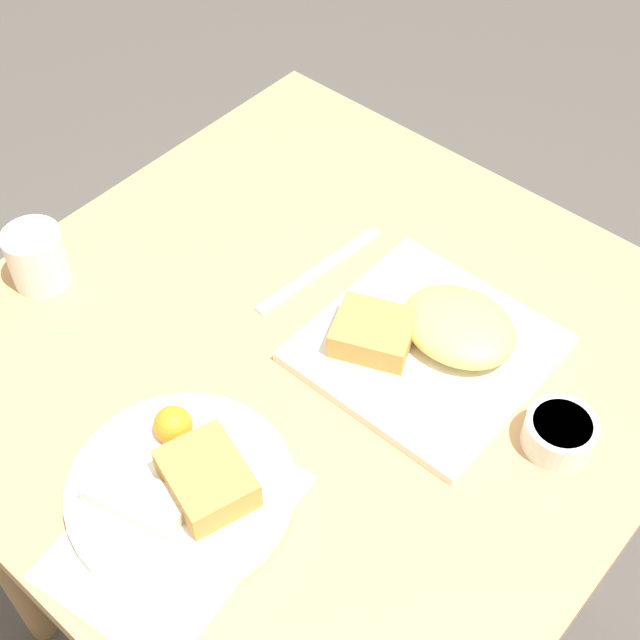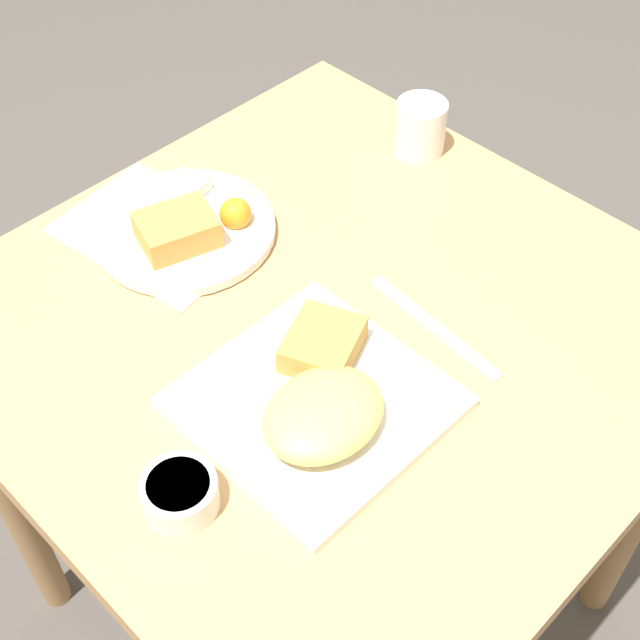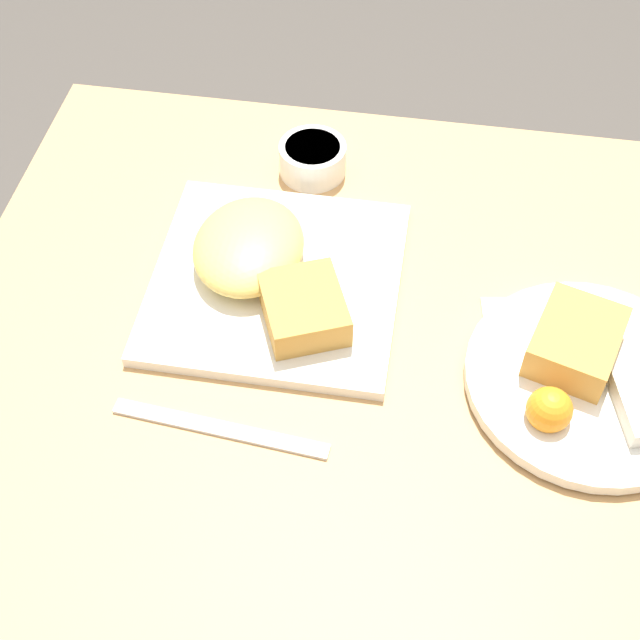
{
  "view_description": "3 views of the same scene",
  "coord_description": "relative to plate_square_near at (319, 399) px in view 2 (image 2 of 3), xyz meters",
  "views": [
    {
      "loc": [
        -0.46,
        0.51,
        1.63
      ],
      "look_at": [
        0.0,
        -0.02,
        0.81
      ],
      "focal_mm": 50.0,
      "sensor_mm": 36.0,
      "label": 1
    },
    {
      "loc": [
        -0.54,
        -0.52,
        1.6
      ],
      "look_at": [
        -0.04,
        -0.02,
        0.82
      ],
      "focal_mm": 50.0,
      "sensor_mm": 36.0,
      "label": 2
    },
    {
      "loc": [
        0.51,
        0.06,
        1.51
      ],
      "look_at": [
        -0.02,
        -0.02,
        0.84
      ],
      "focal_mm": 50.0,
      "sensor_mm": 36.0,
      "label": 3
    }
  ],
  "objects": [
    {
      "name": "ground_plane",
      "position": [
        0.11,
        0.09,
        -0.8
      ],
      "size": [
        8.0,
        8.0,
        0.0
      ],
      "primitive_type": "plane",
      "color": "#4C4742"
    },
    {
      "name": "coffee_mug",
      "position": [
        0.45,
        0.24,
        0.02
      ],
      "size": [
        0.08,
        0.08,
        0.08
      ],
      "color": "white",
      "rests_on": "dining_table"
    },
    {
      "name": "butter_knife",
      "position": [
        0.19,
        -0.01,
        -0.02
      ],
      "size": [
        0.03,
        0.22,
        0.0
      ],
      "rotation": [
        0.0,
        0.0,
        1.48
      ],
      "color": "silver",
      "rests_on": "dining_table"
    },
    {
      "name": "menu_card",
      "position": [
        0.06,
        0.37,
        -0.02
      ],
      "size": [
        0.22,
        0.28,
        0.0
      ],
      "rotation": [
        0.0,
        0.0,
        0.15
      ],
      "color": "beige",
      "rests_on": "dining_table"
    },
    {
      "name": "sauce_ramekin",
      "position": [
        -0.19,
        0.02,
        -0.0
      ],
      "size": [
        0.08,
        0.08,
        0.04
      ],
      "color": "white",
      "rests_on": "dining_table"
    },
    {
      "name": "plate_oval_far",
      "position": [
        0.08,
        0.33,
        -0.0
      ],
      "size": [
        0.25,
        0.25,
        0.05
      ],
      "color": "white",
      "rests_on": "menu_card"
    },
    {
      "name": "dining_table",
      "position": [
        0.11,
        0.09,
        -0.13
      ],
      "size": [
        0.83,
        0.84,
        0.78
      ],
      "color": "tan",
      "rests_on": "ground_plane"
    },
    {
      "name": "plate_square_near",
      "position": [
        0.0,
        0.0,
        0.0
      ],
      "size": [
        0.26,
        0.26,
        0.06
      ],
      "color": "white",
      "rests_on": "dining_table"
    }
  ]
}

